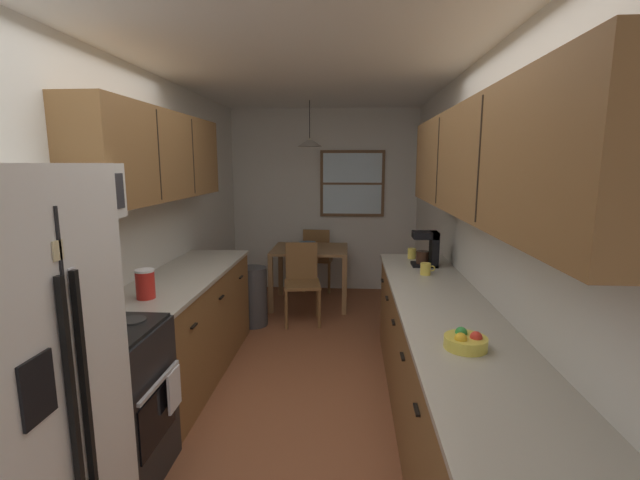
{
  "coord_description": "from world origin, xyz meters",
  "views": [
    {
      "loc": [
        0.38,
        -2.61,
        1.8
      ],
      "look_at": [
        0.11,
        1.21,
        1.13
      ],
      "focal_mm": 24.67,
      "sensor_mm": 36.0,
      "label": 1
    }
  ],
  "objects_px": {
    "dining_chair_far": "(318,257)",
    "dining_table": "(310,257)",
    "dining_chair_near": "(302,279)",
    "table_serving_bowl": "(308,244)",
    "stove_range": "(102,406)",
    "mug_spare": "(412,253)",
    "mug_by_coffeemaker": "(426,269)",
    "coffee_maker": "(428,248)",
    "trash_bin": "(253,296)",
    "storage_canister": "(145,284)",
    "microwave_over_range": "(60,193)",
    "fruit_bowl": "(466,341)"
  },
  "relations": [
    {
      "from": "stove_range",
      "to": "mug_by_coffeemaker",
      "type": "distance_m",
      "value": 2.48
    },
    {
      "from": "dining_chair_near",
      "to": "fruit_bowl",
      "type": "xyz_separation_m",
      "value": [
        1.12,
        -2.75,
        0.44
      ]
    },
    {
      "from": "stove_range",
      "to": "mug_by_coffeemaker",
      "type": "relative_size",
      "value": 9.12
    },
    {
      "from": "microwave_over_range",
      "to": "mug_by_coffeemaker",
      "type": "distance_m",
      "value": 2.63
    },
    {
      "from": "dining_chair_far",
      "to": "dining_table",
      "type": "bearing_deg",
      "value": -94.6
    },
    {
      "from": "storage_canister",
      "to": "stove_range",
      "type": "bearing_deg",
      "value": -89.48
    },
    {
      "from": "trash_bin",
      "to": "table_serving_bowl",
      "type": "distance_m",
      "value": 1.11
    },
    {
      "from": "coffee_maker",
      "to": "mug_by_coffeemaker",
      "type": "distance_m",
      "value": 0.34
    },
    {
      "from": "dining_table",
      "to": "trash_bin",
      "type": "xyz_separation_m",
      "value": [
        -0.57,
        -0.79,
        -0.29
      ]
    },
    {
      "from": "mug_spare",
      "to": "dining_chair_near",
      "type": "bearing_deg",
      "value": 149.81
    },
    {
      "from": "dining_chair_far",
      "to": "storage_canister",
      "type": "relative_size",
      "value": 4.47
    },
    {
      "from": "dining_chair_near",
      "to": "fruit_bowl",
      "type": "bearing_deg",
      "value": -67.8
    },
    {
      "from": "microwave_over_range",
      "to": "storage_canister",
      "type": "height_order",
      "value": "microwave_over_range"
    },
    {
      "from": "storage_canister",
      "to": "table_serving_bowl",
      "type": "relative_size",
      "value": 0.92
    },
    {
      "from": "dining_chair_far",
      "to": "dining_chair_near",
      "type": "bearing_deg",
      "value": -94.14
    },
    {
      "from": "coffee_maker",
      "to": "mug_by_coffeemaker",
      "type": "height_order",
      "value": "coffee_maker"
    },
    {
      "from": "dining_chair_near",
      "to": "microwave_over_range",
      "type": "bearing_deg",
      "value": -109.26
    },
    {
      "from": "dining_table",
      "to": "coffee_maker",
      "type": "xyz_separation_m",
      "value": [
        1.2,
        -1.58,
        0.44
      ]
    },
    {
      "from": "stove_range",
      "to": "table_serving_bowl",
      "type": "distance_m",
      "value": 3.49
    },
    {
      "from": "stove_range",
      "to": "table_serving_bowl",
      "type": "height_order",
      "value": "stove_range"
    },
    {
      "from": "microwave_over_range",
      "to": "fruit_bowl",
      "type": "height_order",
      "value": "microwave_over_range"
    },
    {
      "from": "coffee_maker",
      "to": "mug_by_coffeemaker",
      "type": "xyz_separation_m",
      "value": [
        -0.07,
        -0.32,
        -0.11
      ]
    },
    {
      "from": "microwave_over_range",
      "to": "dining_chair_far",
      "type": "bearing_deg",
      "value": 75.27
    },
    {
      "from": "stove_range",
      "to": "table_serving_bowl",
      "type": "bearing_deg",
      "value": 76.31
    },
    {
      "from": "dining_chair_far",
      "to": "storage_canister",
      "type": "xyz_separation_m",
      "value": [
        -0.92,
        -3.29,
        0.5
      ]
    },
    {
      "from": "coffee_maker",
      "to": "table_serving_bowl",
      "type": "height_order",
      "value": "coffee_maker"
    },
    {
      "from": "dining_chair_near",
      "to": "table_serving_bowl",
      "type": "relative_size",
      "value": 4.11
    },
    {
      "from": "mug_by_coffeemaker",
      "to": "stove_range",
      "type": "bearing_deg",
      "value": -144.93
    },
    {
      "from": "dining_table",
      "to": "trash_bin",
      "type": "bearing_deg",
      "value": -125.92
    },
    {
      "from": "dining_chair_far",
      "to": "coffee_maker",
      "type": "relative_size",
      "value": 2.9
    },
    {
      "from": "dining_chair_far",
      "to": "coffee_maker",
      "type": "height_order",
      "value": "coffee_maker"
    },
    {
      "from": "storage_canister",
      "to": "fruit_bowl",
      "type": "bearing_deg",
      "value": -19.29
    },
    {
      "from": "coffee_maker",
      "to": "table_serving_bowl",
      "type": "bearing_deg",
      "value": 126.7
    },
    {
      "from": "dining_chair_far",
      "to": "microwave_over_range",
      "type": "bearing_deg",
      "value": -104.73
    },
    {
      "from": "dining_chair_near",
      "to": "coffee_maker",
      "type": "relative_size",
      "value": 2.9
    },
    {
      "from": "microwave_over_range",
      "to": "dining_chair_far",
      "type": "height_order",
      "value": "microwave_over_range"
    },
    {
      "from": "mug_spare",
      "to": "fruit_bowl",
      "type": "bearing_deg",
      "value": -90.51
    },
    {
      "from": "dining_chair_near",
      "to": "mug_by_coffeemaker",
      "type": "bearing_deg",
      "value": -47.76
    },
    {
      "from": "dining_chair_far",
      "to": "fruit_bowl",
      "type": "xyz_separation_m",
      "value": [
        1.03,
        -3.97,
        0.44
      ]
    },
    {
      "from": "mug_spare",
      "to": "dining_chair_far",
      "type": "bearing_deg",
      "value": 119.18
    },
    {
      "from": "dining_chair_near",
      "to": "trash_bin",
      "type": "bearing_deg",
      "value": -161.63
    },
    {
      "from": "microwave_over_range",
      "to": "mug_by_coffeemaker",
      "type": "bearing_deg",
      "value": 33.6
    },
    {
      "from": "mug_by_coffeemaker",
      "to": "dining_chair_near",
      "type": "bearing_deg",
      "value": 132.24
    },
    {
      "from": "mug_by_coffeemaker",
      "to": "mug_spare",
      "type": "height_order",
      "value": "mug_spare"
    },
    {
      "from": "microwave_over_range",
      "to": "storage_canister",
      "type": "distance_m",
      "value": 0.9
    },
    {
      "from": "trash_bin",
      "to": "mug_spare",
      "type": "xyz_separation_m",
      "value": [
        1.67,
        -0.49,
        0.62
      ]
    },
    {
      "from": "fruit_bowl",
      "to": "mug_spare",
      "type": "bearing_deg",
      "value": 89.49
    },
    {
      "from": "storage_canister",
      "to": "coffee_maker",
      "type": "height_order",
      "value": "coffee_maker"
    },
    {
      "from": "stove_range",
      "to": "trash_bin",
      "type": "height_order",
      "value": "stove_range"
    },
    {
      "from": "fruit_bowl",
      "to": "table_serving_bowl",
      "type": "relative_size",
      "value": 0.96
    }
  ]
}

